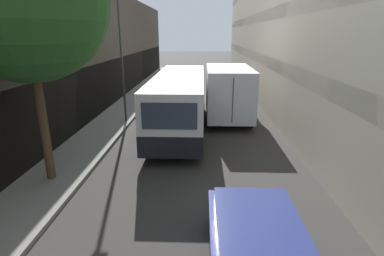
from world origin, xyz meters
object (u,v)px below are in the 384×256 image
Objects in this scene: bus at (180,101)px; panel_van at (176,81)px; box_truck at (227,90)px; street_lamp at (119,25)px; car_hatchback at (257,250)px.

panel_van is at bearing 96.25° from bus.
street_lamp reaches higher than box_truck.
bus is at bearing -134.49° from box_truck.
car_hatchback is at bearing -77.18° from bus.
box_truck is 8.27m from panel_van.
panel_van is at bearing 77.47° from street_lamp.
bus is 10.11m from panel_van.
box_truck is at bearing 88.36° from car_hatchback.
bus is 2.25× the size of panel_van.
panel_van is at bearing 117.12° from box_truck.
bus is 3.79m from box_truck.
panel_van is 10.23m from street_lamp.
bus is (-2.29, 10.07, 0.81)m from car_hatchback.
street_lamp is (-3.12, 0.96, 3.76)m from bus.
box_truck is (0.37, 12.78, 0.93)m from car_hatchback.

